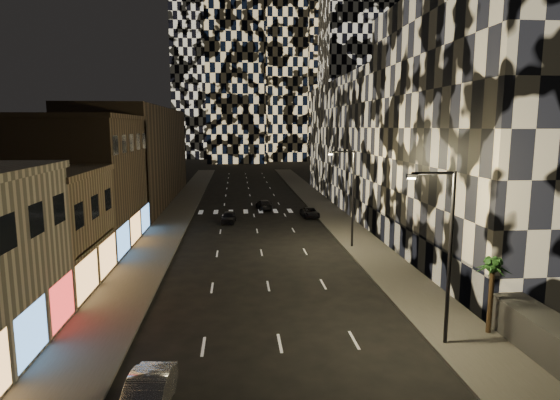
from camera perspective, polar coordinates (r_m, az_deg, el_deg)
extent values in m
cube|color=#47443F|center=(63.60, -12.34, -1.44)|extent=(4.00, 120.00, 0.15)
cube|color=#47443F|center=(64.27, 5.65, -1.17)|extent=(4.00, 120.00, 0.15)
cube|color=#4C4C47|center=(63.37, -10.45, -1.42)|extent=(0.20, 120.00, 0.15)
cube|color=#4C4C47|center=(63.90, 3.80, -1.20)|extent=(0.20, 120.00, 0.15)
cube|color=#82694E|center=(37.02, -28.92, -3.59)|extent=(10.00, 10.00, 8.00)
cube|color=#4F3E2D|center=(48.26, -23.23, 1.89)|extent=(10.00, 15.00, 12.00)
cube|color=#4F3E2D|center=(73.74, -17.01, 5.20)|extent=(10.00, 40.00, 14.00)
cube|color=#232326|center=(42.78, 26.10, 7.62)|extent=(16.00, 25.00, 22.00)
cube|color=#383838|center=(40.55, 15.79, -5.41)|extent=(0.60, 25.00, 3.00)
cube|color=#383838|center=(27.20, 30.13, -14.62)|extent=(2.00, 8.00, 2.00)
cube|color=#232326|center=(72.60, 12.53, 6.91)|extent=(16.00, 40.00, 18.00)
cube|color=black|center=(156.34, -5.54, 22.29)|extent=(18.00, 18.00, 95.00)
cylinder|color=black|center=(25.46, 19.99, -6.79)|extent=(0.20, 0.20, 9.00)
cylinder|color=black|center=(24.22, 18.19, 3.12)|extent=(2.20, 0.14, 0.14)
cube|color=black|center=(23.81, 15.74, 2.85)|extent=(0.50, 0.25, 0.18)
cube|color=#FFEAB2|center=(23.83, 15.73, 2.56)|extent=(0.35, 0.18, 0.06)
cylinder|color=black|center=(43.96, 8.89, 0.11)|extent=(0.20, 0.20, 9.00)
cylinder|color=black|center=(43.25, 7.61, 5.86)|extent=(2.20, 0.14, 0.14)
cube|color=black|center=(43.02, 6.17, 5.71)|extent=(0.50, 0.25, 0.18)
cube|color=#FFEAB2|center=(43.03, 6.17, 5.55)|extent=(0.35, 0.18, 0.06)
imported|color=#A6A6AB|center=(20.69, -15.92, -22.12)|extent=(1.89, 4.70, 1.52)
imported|color=black|center=(55.98, -6.29, -2.07)|extent=(1.96, 4.05, 1.33)
imported|color=black|center=(64.63, -1.97, -0.55)|extent=(2.34, 4.72, 1.32)
imported|color=black|center=(59.08, 3.67, -1.52)|extent=(2.14, 4.38, 1.20)
cylinder|color=#47331E|center=(28.38, 24.27, -11.12)|extent=(0.27, 0.27, 3.63)
sphere|color=#1F4D1B|center=(27.78, 24.53, -7.26)|extent=(0.79, 0.79, 0.79)
cone|color=#1F4D1B|center=(28.02, 24.88, -7.27)|extent=(1.58, 0.90, 0.96)
cone|color=#1F4D1B|center=(28.06, 24.38, -7.21)|extent=(0.74, 1.60, 0.96)
cone|color=#1F4D1B|center=(27.91, 23.99, -7.27)|extent=(1.17, 1.47, 0.96)
cone|color=#1F4D1B|center=(27.67, 23.99, -7.41)|extent=(1.59, 0.40, 0.96)
cone|color=#1F4D1B|center=(27.53, 24.40, -7.52)|extent=(1.28, 1.39, 0.96)
cone|color=#1F4D1B|center=(27.59, 24.90, -7.51)|extent=(0.58, 1.61, 0.96)
cone|color=#1F4D1B|center=(27.81, 25.11, -7.40)|extent=(1.53, 1.04, 0.96)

